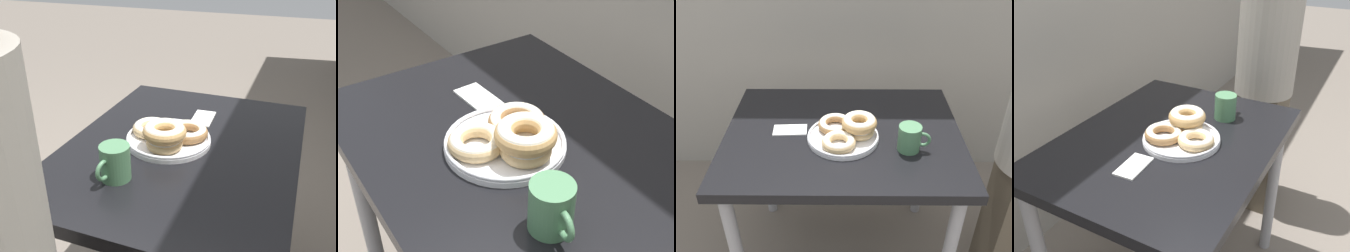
{
  "view_description": "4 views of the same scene",
  "coord_description": "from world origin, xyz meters",
  "views": [
    {
      "loc": [
        0.99,
        0.7,
        1.31
      ],
      "look_at": [
        0.0,
        0.33,
        0.8
      ],
      "focal_mm": 40.0,
      "sensor_mm": 36.0,
      "label": 1
    },
    {
      "loc": [
        0.69,
        -0.13,
        1.38
      ],
      "look_at": [
        0.0,
        0.33,
        0.8
      ],
      "focal_mm": 50.0,
      "sensor_mm": 36.0,
      "label": 2
    },
    {
      "loc": [
        0.01,
        -0.84,
        1.57
      ],
      "look_at": [
        0.0,
        0.33,
        0.8
      ],
      "focal_mm": 40.0,
      "sensor_mm": 36.0,
      "label": 3
    },
    {
      "loc": [
        -0.99,
        -0.22,
        1.4
      ],
      "look_at": [
        0.0,
        0.33,
        0.8
      ],
      "focal_mm": 40.0,
      "sensor_mm": 36.0,
      "label": 4
    }
  ],
  "objects": [
    {
      "name": "donut_plate",
      "position": [
        0.01,
        0.33,
        0.77
      ],
      "size": [
        0.29,
        0.28,
        0.09
      ],
      "color": "white",
      "rests_on": "dining_table"
    },
    {
      "name": "napkin",
      "position": [
        -0.21,
        0.38,
        0.74
      ],
      "size": [
        0.13,
        0.08,
        0.01
      ],
      "color": "white",
      "rests_on": "dining_table"
    },
    {
      "name": "dining_table",
      "position": [
        0.0,
        0.37,
        0.64
      ],
      "size": [
        0.92,
        0.71,
        0.74
      ],
      "color": "black",
      "rests_on": "ground_plane"
    },
    {
      "name": "coffee_mug",
      "position": [
        0.24,
        0.26,
        0.79
      ],
      "size": [
        0.12,
        0.08,
        0.1
      ],
      "color": "#4C7F56",
      "rests_on": "dining_table"
    }
  ]
}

